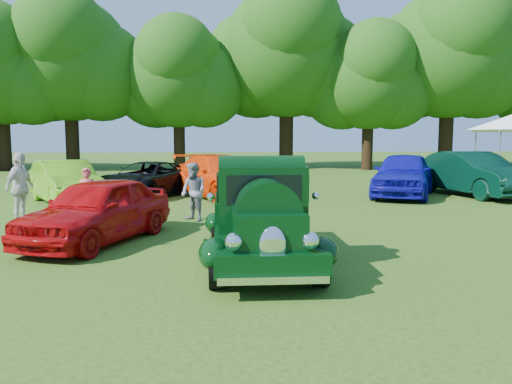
{
  "coord_description": "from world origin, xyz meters",
  "views": [
    {
      "loc": [
        -0.55,
        -9.62,
        2.34
      ],
      "look_at": [
        0.25,
        1.22,
        1.1
      ],
      "focal_mm": 35.0,
      "sensor_mm": 36.0,
      "label": 1
    }
  ],
  "objects": [
    {
      "name": "spectator_pink",
      "position": [
        -4.04,
        3.76,
        0.75
      ],
      "size": [
        0.55,
        0.36,
        1.49
      ],
      "primitive_type": "imported",
      "rotation": [
        0.0,
        0.0,
        0.01
      ],
      "color": "#CE5655",
      "rests_on": "ground"
    },
    {
      "name": "spectator_white",
      "position": [
        -5.86,
        4.03,
        0.94
      ],
      "size": [
        0.71,
        1.18,
        1.88
      ],
      "primitive_type": "imported",
      "rotation": [
        0.0,
        0.0,
        1.33
      ],
      "color": "beige",
      "rests_on": "ground"
    },
    {
      "name": "tree_line",
      "position": [
        -1.47,
        24.55,
        7.22
      ],
      "size": [
        64.7,
        10.47,
        12.47
      ],
      "color": "black",
      "rests_on": "ground"
    },
    {
      "name": "back_car_green",
      "position": [
        9.24,
        8.95,
        0.85
      ],
      "size": [
        2.84,
        5.44,
        1.71
      ],
      "primitive_type": "imported",
      "rotation": [
        0.0,
        0.0,
        0.21
      ],
      "color": "black",
      "rests_on": "ground"
    },
    {
      "name": "back_car_lime",
      "position": [
        -5.82,
        7.84,
        0.74
      ],
      "size": [
        3.62,
        4.68,
        1.48
      ],
      "primitive_type": "imported",
      "rotation": [
        0.0,
        0.0,
        0.53
      ],
      "color": "#56A415",
      "rests_on": "ground"
    },
    {
      "name": "ground",
      "position": [
        0.0,
        0.0,
        0.0
      ],
      "size": [
        120.0,
        120.0,
        0.0
      ],
      "primitive_type": "plane",
      "color": "#264911",
      "rests_on": "ground"
    },
    {
      "name": "back_car_black",
      "position": [
        -3.31,
        9.62,
        0.66
      ],
      "size": [
        4.06,
        5.26,
        1.33
      ],
      "primitive_type": "imported",
      "rotation": [
        0.0,
        0.0,
        -0.45
      ],
      "color": "black",
      "rests_on": "ground"
    },
    {
      "name": "back_car_orange",
      "position": [
        -0.46,
        9.1,
        0.8
      ],
      "size": [
        4.37,
        5.96,
        1.6
      ],
      "primitive_type": "imported",
      "rotation": [
        0.0,
        0.0,
        0.44
      ],
      "color": "#F64008",
      "rests_on": "ground"
    },
    {
      "name": "back_car_blue",
      "position": [
        6.48,
        8.94,
        0.85
      ],
      "size": [
        4.01,
        5.38,
        1.71
      ],
      "primitive_type": "imported",
      "rotation": [
        0.0,
        0.0,
        -0.45
      ],
      "color": "#0F0D95",
      "rests_on": "ground"
    },
    {
      "name": "red_convertible",
      "position": [
        -3.22,
        1.38,
        0.72
      ],
      "size": [
        3.13,
        4.53,
        1.43
      ],
      "primitive_type": "imported",
      "rotation": [
        0.0,
        0.0,
        -0.38
      ],
      "color": "#AD0709",
      "rests_on": "ground"
    },
    {
      "name": "hero_pickup",
      "position": [
        0.2,
        -0.61,
        0.78
      ],
      "size": [
        2.15,
        4.63,
        1.81
      ],
      "color": "black",
      "rests_on": "ground"
    },
    {
      "name": "spectator_grey",
      "position": [
        -1.26,
        3.98,
        0.8
      ],
      "size": [
        0.97,
        0.99,
        1.61
      ],
      "primitive_type": "imported",
      "rotation": [
        0.0,
        0.0,
        -0.87
      ],
      "color": "gray",
      "rests_on": "ground"
    }
  ]
}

